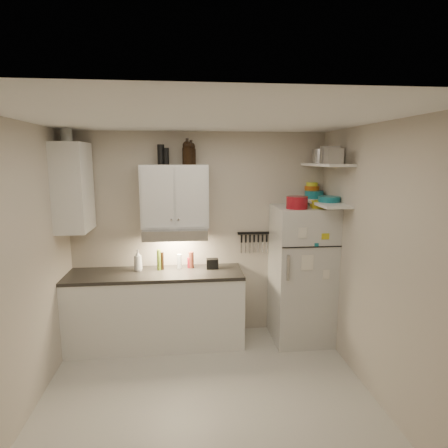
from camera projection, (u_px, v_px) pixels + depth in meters
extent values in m
cube|color=beige|center=(208.00, 403.00, 3.54)|extent=(3.20, 3.00, 0.02)
cube|color=white|center=(206.00, 117.00, 3.09)|extent=(3.20, 3.00, 0.02)
cube|color=#BCB1A0|center=(200.00, 235.00, 4.79)|extent=(3.20, 0.02, 2.60)
cube|color=#BCB1A0|center=(16.00, 276.00, 3.15)|extent=(0.02, 3.00, 2.60)
cube|color=#BCB1A0|center=(379.00, 264.00, 3.48)|extent=(0.02, 3.00, 2.60)
cube|color=white|center=(157.00, 310.00, 4.58)|extent=(2.10, 0.60, 0.88)
cube|color=#292623|center=(155.00, 274.00, 4.50)|extent=(2.10, 0.62, 0.04)
cube|color=white|center=(175.00, 196.00, 4.50)|extent=(0.80, 0.33, 0.75)
cube|color=white|center=(73.00, 187.00, 4.23)|extent=(0.33, 0.55, 1.00)
cube|color=silver|center=(175.00, 233.00, 4.51)|extent=(0.76, 0.46, 0.12)
cube|color=silver|center=(301.00, 274.00, 4.66)|extent=(0.70, 0.68, 1.70)
cube|color=white|center=(326.00, 165.00, 4.31)|extent=(0.30, 0.95, 0.03)
cube|color=white|center=(324.00, 203.00, 4.39)|extent=(0.30, 0.95, 0.03)
cube|color=black|center=(254.00, 233.00, 4.84)|extent=(0.42, 0.02, 0.03)
cylinder|color=maroon|center=(297.00, 203.00, 4.31)|extent=(0.31, 0.31, 0.14)
cube|color=gold|center=(319.00, 204.00, 4.42)|extent=(0.23, 0.27, 0.08)
cylinder|color=silver|center=(313.00, 203.00, 4.50)|extent=(0.07, 0.07, 0.09)
cylinder|color=silver|center=(322.00, 156.00, 4.64)|extent=(0.30, 0.30, 0.17)
cube|color=#AAAAAD|center=(330.00, 155.00, 4.20)|extent=(0.22, 0.21, 0.19)
cube|color=#AAAAAD|center=(334.00, 156.00, 3.93)|extent=(0.17, 0.17, 0.16)
cylinder|color=#166B79|center=(314.00, 195.00, 4.73)|extent=(0.23, 0.23, 0.09)
cylinder|color=#BF5912|center=(312.00, 188.00, 4.81)|extent=(0.19, 0.19, 0.06)
cylinder|color=yellow|center=(312.00, 184.00, 4.80)|extent=(0.15, 0.15, 0.05)
cylinder|color=#166B79|center=(329.00, 199.00, 4.33)|extent=(0.32, 0.32, 0.06)
cylinder|color=black|center=(166.00, 156.00, 4.43)|extent=(0.08, 0.08, 0.20)
cylinder|color=black|center=(161.00, 155.00, 4.44)|extent=(0.11, 0.11, 0.24)
cylinder|color=silver|center=(66.00, 134.00, 4.15)|extent=(0.17, 0.17, 0.17)
imported|color=white|center=(138.00, 259.00, 4.54)|extent=(0.14, 0.14, 0.29)
cylinder|color=maroon|center=(191.00, 260.00, 4.67)|extent=(0.07, 0.07, 0.20)
cylinder|color=#50691A|center=(159.00, 260.00, 4.58)|extent=(0.06, 0.06, 0.26)
cylinder|color=black|center=(162.00, 261.00, 4.59)|extent=(0.06, 0.06, 0.22)
cylinder|color=silver|center=(179.00, 261.00, 4.64)|extent=(0.08, 0.08, 0.18)
cylinder|color=maroon|center=(190.00, 263.00, 4.68)|extent=(0.09, 0.09, 0.13)
cube|color=black|center=(212.00, 264.00, 4.65)|extent=(0.15, 0.11, 0.12)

